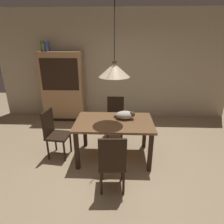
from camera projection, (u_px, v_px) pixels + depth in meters
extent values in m
plane|color=tan|center=(109.00, 171.00, 3.24)|extent=(10.00, 10.00, 0.00)
cube|color=beige|center=(114.00, 66.00, 5.20)|extent=(6.40, 0.10, 2.90)
cube|color=brown|center=(114.00, 122.00, 3.40)|extent=(1.40, 0.90, 0.04)
cube|color=black|center=(77.00, 151.00, 3.19)|extent=(0.07, 0.07, 0.71)
cube|color=black|center=(150.00, 153.00, 3.14)|extent=(0.07, 0.07, 0.71)
cube|color=black|center=(85.00, 130.00, 3.92)|extent=(0.07, 0.07, 0.71)
cube|color=black|center=(145.00, 132.00, 3.87)|extent=(0.07, 0.07, 0.71)
cube|color=black|center=(112.00, 163.00, 2.76)|extent=(0.42, 0.42, 0.04)
cube|color=black|center=(112.00, 155.00, 2.50)|extent=(0.38, 0.05, 0.48)
cylinder|color=black|center=(122.00, 169.00, 2.99)|extent=(0.04, 0.04, 0.41)
cylinder|color=black|center=(102.00, 169.00, 2.99)|extent=(0.04, 0.04, 0.41)
cylinder|color=black|center=(124.00, 183.00, 2.69)|extent=(0.04, 0.04, 0.41)
cylinder|color=black|center=(101.00, 183.00, 2.69)|extent=(0.04, 0.04, 0.41)
cube|color=black|center=(59.00, 136.00, 3.55)|extent=(0.44, 0.44, 0.04)
cube|color=black|center=(48.00, 123.00, 3.48)|extent=(0.08, 0.38, 0.48)
cylinder|color=black|center=(64.00, 151.00, 3.46)|extent=(0.04, 0.04, 0.41)
cylinder|color=black|center=(71.00, 143.00, 3.75)|extent=(0.04, 0.04, 0.41)
cylinder|color=black|center=(48.00, 150.00, 3.50)|extent=(0.04, 0.04, 0.41)
cylinder|color=black|center=(56.00, 141.00, 3.80)|extent=(0.04, 0.04, 0.41)
cube|color=black|center=(115.00, 120.00, 4.25)|extent=(0.41, 0.41, 0.04)
cube|color=black|center=(116.00, 106.00, 4.33)|extent=(0.38, 0.04, 0.48)
cylinder|color=black|center=(108.00, 132.00, 4.19)|extent=(0.04, 0.04, 0.41)
cylinder|color=black|center=(122.00, 132.00, 4.17)|extent=(0.04, 0.04, 0.41)
cylinder|color=black|center=(109.00, 126.00, 4.49)|extent=(0.04, 0.04, 0.41)
cylinder|color=black|center=(122.00, 126.00, 4.47)|extent=(0.04, 0.04, 0.41)
ellipsoid|color=beige|center=(125.00, 115.00, 3.47)|extent=(0.35, 0.24, 0.15)
sphere|color=brown|center=(132.00, 114.00, 3.43)|extent=(0.11, 0.11, 0.11)
cylinder|color=brown|center=(119.00, 116.00, 3.55)|extent=(0.18, 0.04, 0.04)
cone|color=beige|center=(114.00, 70.00, 3.07)|extent=(0.52, 0.52, 0.22)
cylinder|color=#513D23|center=(114.00, 62.00, 3.02)|extent=(0.08, 0.08, 0.04)
cylinder|color=black|center=(114.00, 25.00, 2.83)|extent=(0.01, 0.01, 1.04)
cube|color=tan|center=(63.00, 87.00, 5.13)|extent=(1.10, 0.44, 1.85)
cube|color=black|center=(59.00, 75.00, 4.79)|extent=(0.97, 0.01, 0.81)
cube|color=black|center=(66.00, 117.00, 5.45)|extent=(1.12, 0.45, 0.08)
cube|color=#427A4C|center=(42.00, 46.00, 4.77)|extent=(0.03, 0.20, 0.26)
cube|color=gold|center=(45.00, 48.00, 4.78)|extent=(0.04, 0.20, 0.18)
cube|color=#384C93|center=(47.00, 46.00, 4.77)|extent=(0.06, 0.24, 0.24)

